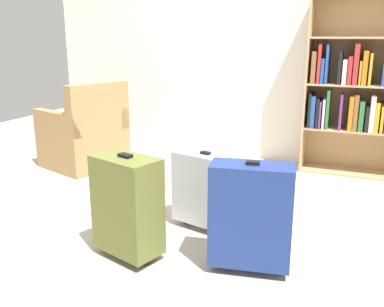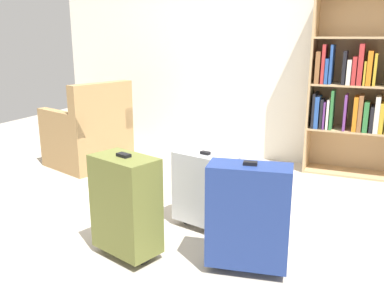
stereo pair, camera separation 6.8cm
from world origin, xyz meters
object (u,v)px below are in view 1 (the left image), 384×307
mug (115,171)px  suitcase_silver (205,189)px  suitcase_navy_blue (251,215)px  bookshelf (363,89)px  armchair (85,137)px  suitcase_olive (127,205)px

mug → suitcase_silver: size_ratio=0.21×
mug → suitcase_navy_blue: suitcase_navy_blue is taller
bookshelf → armchair: size_ratio=1.95×
bookshelf → suitcase_olive: bearing=-118.2°
suitcase_olive → bookshelf: bearing=61.8°
mug → suitcase_navy_blue: size_ratio=0.18×
armchair → suitcase_silver: size_ratio=1.55×
suitcase_olive → suitcase_navy_blue: bearing=9.7°
armchair → suitcase_olive: armchair is taller
armchair → mug: armchair is taller
suitcase_silver → suitcase_navy_blue: 0.62m
suitcase_navy_blue → suitcase_olive: 0.75m
armchair → suitcase_olive: (1.40, -1.53, 0.03)m
armchair → suitcase_olive: bearing=-47.5°
suitcase_navy_blue → mug: bearing=143.7°
suitcase_silver → suitcase_navy_blue: size_ratio=0.86×
suitcase_silver → suitcase_navy_blue: (0.44, -0.43, 0.05)m
bookshelf → armchair: 2.84m
bookshelf → mug: bearing=-156.3°
bookshelf → mug: (-2.22, -0.97, -0.81)m
suitcase_silver → mug: bearing=147.0°
mug → bookshelf: bearing=23.7°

